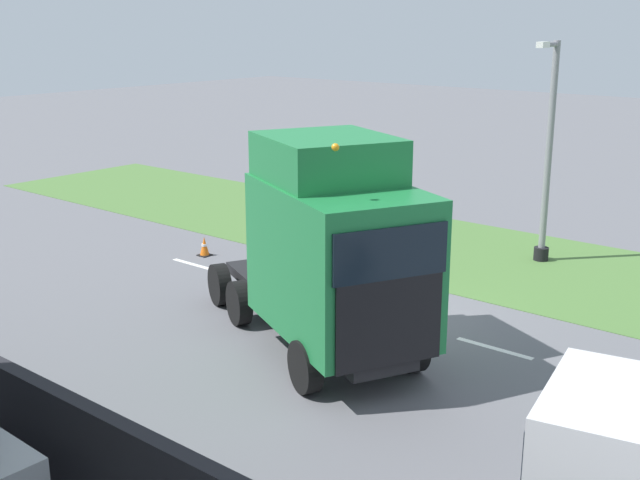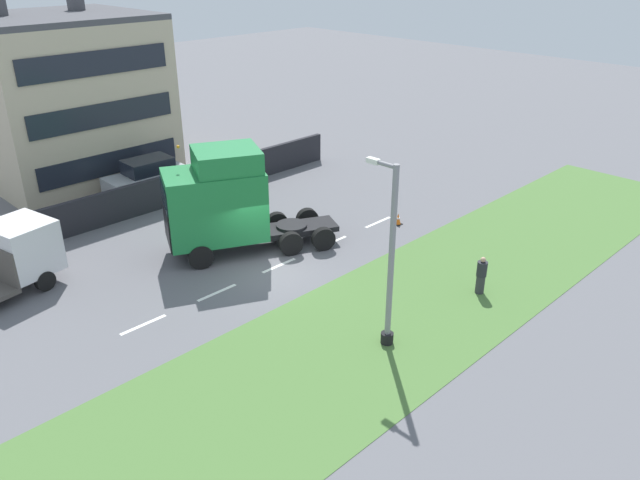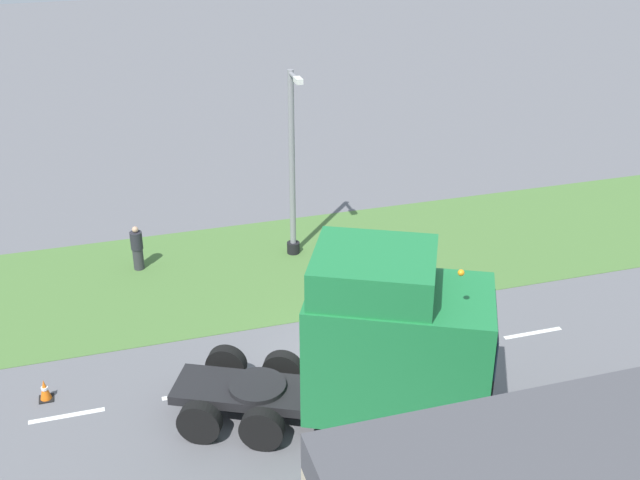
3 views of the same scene
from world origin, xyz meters
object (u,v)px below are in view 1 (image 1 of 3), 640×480
lamp_post (547,167)px  pedestrian (403,208)px  lorry_cab (333,251)px  traffic_cone_lead (204,247)px

lamp_post → pedestrian: bearing=-94.7°
lorry_cab → traffic_cone_lead: size_ratio=12.91×
lamp_post → traffic_cone_lead: 10.28m
lorry_cab → lamp_post: (-9.35, 0.33, 0.46)m
lorry_cab → traffic_cone_lead: bearing=-88.0°
lamp_post → pedestrian: size_ratio=4.12×
lorry_cab → traffic_cone_lead: lorry_cab is taller
lorry_cab → lamp_post: lamp_post is taller
lorry_cab → pedestrian: lorry_cab is taller
traffic_cone_lead → lamp_post: bearing=126.3°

